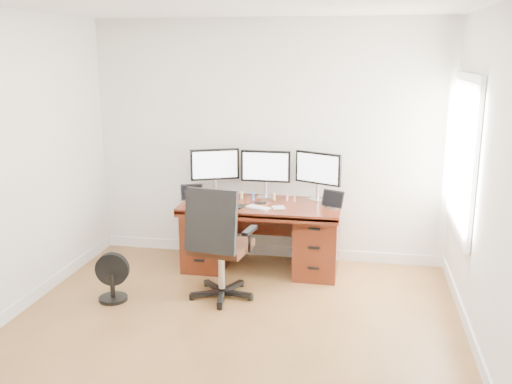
% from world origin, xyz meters
% --- Properties ---
extents(ground, '(4.50, 4.50, 0.00)m').
position_xyz_m(ground, '(0.00, 0.00, 0.00)').
color(ground, brown).
rests_on(ground, ground).
extents(back_wall, '(4.00, 0.10, 2.70)m').
position_xyz_m(back_wall, '(0.00, 2.25, 1.35)').
color(back_wall, white).
rests_on(back_wall, ground).
extents(right_wall, '(0.10, 4.50, 2.70)m').
position_xyz_m(right_wall, '(2.00, 0.11, 1.35)').
color(right_wall, white).
rests_on(right_wall, ground).
extents(desk, '(1.70, 0.80, 0.75)m').
position_xyz_m(desk, '(0.00, 1.83, 0.40)').
color(desk, '#501D10').
rests_on(desk, ground).
extents(office_chair, '(0.68, 0.68, 1.13)m').
position_xyz_m(office_chair, '(-0.26, 0.96, 0.37)').
color(office_chair, black).
rests_on(office_chair, ground).
extents(floor_fan, '(0.33, 0.28, 0.47)m').
position_xyz_m(floor_fan, '(-1.26, 0.73, 0.23)').
color(floor_fan, black).
rests_on(floor_fan, ground).
extents(monitor_left, '(0.52, 0.25, 0.53)m').
position_xyz_m(monitor_left, '(-0.58, 2.07, 1.09)').
color(monitor_left, silver).
rests_on(monitor_left, desk).
extents(monitor_center, '(0.55, 0.14, 0.53)m').
position_xyz_m(monitor_center, '(0.00, 2.07, 1.09)').
color(monitor_center, silver).
rests_on(monitor_center, desk).
extents(monitor_right, '(0.51, 0.27, 0.53)m').
position_xyz_m(monitor_right, '(0.58, 2.07, 1.09)').
color(monitor_right, silver).
rests_on(monitor_right, desk).
extents(tablet_left, '(0.25, 0.15, 0.19)m').
position_xyz_m(tablet_left, '(-0.76, 1.75, 0.84)').
color(tablet_left, silver).
rests_on(tablet_left, desk).
extents(tablet_right, '(0.25, 0.16, 0.19)m').
position_xyz_m(tablet_right, '(0.76, 1.75, 0.84)').
color(tablet_right, silver).
rests_on(tablet_right, desk).
extents(keyboard, '(0.28, 0.20, 0.01)m').
position_xyz_m(keyboard, '(0.01, 1.60, 0.76)').
color(keyboard, silver).
rests_on(keyboard, desk).
extents(trackpad, '(0.16, 0.16, 0.01)m').
position_xyz_m(trackpad, '(0.21, 1.66, 0.76)').
color(trackpad, silver).
rests_on(trackpad, desk).
extents(drawing_tablet, '(0.26, 0.18, 0.01)m').
position_xyz_m(drawing_tablet, '(-0.28, 1.63, 0.76)').
color(drawing_tablet, black).
rests_on(drawing_tablet, desk).
extents(phone, '(0.13, 0.09, 0.01)m').
position_xyz_m(phone, '(-0.01, 1.82, 0.76)').
color(phone, black).
rests_on(phone, desk).
extents(figurine_purple, '(0.03, 0.03, 0.09)m').
position_xyz_m(figurine_purple, '(-0.37, 1.95, 0.80)').
color(figurine_purple, '#976BDB').
rests_on(figurine_purple, desk).
extents(figurine_yellow, '(0.03, 0.03, 0.09)m').
position_xyz_m(figurine_yellow, '(-0.25, 1.95, 0.80)').
color(figurine_yellow, '#E7C762').
rests_on(figurine_yellow, desk).
extents(figurine_blue, '(0.03, 0.03, 0.09)m').
position_xyz_m(figurine_blue, '(-0.12, 1.95, 0.80)').
color(figurine_blue, '#4873E4').
rests_on(figurine_blue, desk).
extents(figurine_orange, '(0.03, 0.03, 0.09)m').
position_xyz_m(figurine_orange, '(0.12, 1.95, 0.80)').
color(figurine_orange, '#F3A752').
rests_on(figurine_orange, desk).
extents(figurine_pink, '(0.03, 0.03, 0.09)m').
position_xyz_m(figurine_pink, '(0.26, 1.95, 0.80)').
color(figurine_pink, pink).
rests_on(figurine_pink, desk).
extents(figurine_brown, '(0.03, 0.03, 0.09)m').
position_xyz_m(figurine_brown, '(0.34, 1.95, 0.80)').
color(figurine_brown, '#98704F').
rests_on(figurine_brown, desk).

